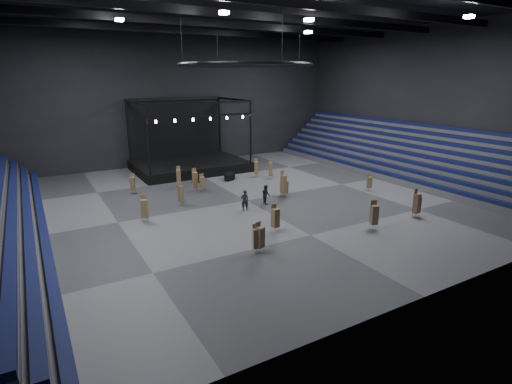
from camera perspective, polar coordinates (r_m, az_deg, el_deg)
floor at (r=40.00m, az=-1.37°, el=-1.22°), size 50.00×50.00×0.00m
ceiling at (r=38.64m, az=-1.57°, el=25.16°), size 50.00×42.00×0.20m
wall_back at (r=57.57m, az=-11.78°, el=12.91°), size 50.00×0.20×18.00m
wall_front at (r=22.33m, az=25.50°, el=6.97°), size 50.00×0.20×18.00m
wall_right at (r=54.80m, az=22.70°, el=11.88°), size 0.20×42.00×18.00m
bleachers_right at (r=54.08m, az=20.52°, el=4.25°), size 7.20×40.00×6.40m
stage at (r=54.04m, az=-9.70°, el=4.74°), size 14.00×10.00×9.20m
truss_ring at (r=38.18m, az=-1.51°, el=17.74°), size 12.30×12.30×5.15m
roof_girders at (r=38.52m, az=-1.56°, el=23.99°), size 49.00×30.35×0.70m
floodlights at (r=35.01m, az=1.86°, el=23.78°), size 28.60×16.60×0.25m
flight_case_left at (r=47.26m, az=-8.36°, el=1.85°), size 1.32×0.93×0.79m
flight_case_mid at (r=47.66m, az=-3.83°, el=2.08°), size 1.25×0.93×0.75m
flight_case_right at (r=48.35m, az=-3.80°, el=2.31°), size 1.27×0.75×0.80m
chair_stack_0 at (r=41.39m, az=3.85°, el=0.83°), size 0.54×0.54×1.93m
chair_stack_1 at (r=45.14m, az=-11.00°, el=2.14°), size 0.57×0.57×2.43m
chair_stack_2 at (r=48.30m, az=2.10°, el=3.30°), size 0.53×0.53×2.37m
chair_stack_3 at (r=43.47m, az=-8.72°, el=1.78°), size 0.49×0.49×2.51m
chair_stack_4 at (r=37.63m, az=21.96°, el=-1.45°), size 0.53×0.53×2.61m
chair_stack_5 at (r=33.58m, az=16.52°, el=-3.06°), size 0.70×0.70×2.42m
chair_stack_6 at (r=42.89m, az=-7.70°, el=1.34°), size 0.49×0.49×2.03m
chair_stack_7 at (r=38.86m, az=-10.70°, el=-0.21°), size 0.56×0.56×2.32m
chair_stack_8 at (r=35.15m, az=-15.67°, el=-2.19°), size 0.69×0.69×2.36m
chair_stack_9 at (r=37.81m, az=22.02°, el=-1.67°), size 0.53×0.53×2.12m
chair_stack_10 at (r=49.17m, az=0.03°, el=3.52°), size 0.56×0.56×2.30m
chair_stack_11 at (r=44.78m, az=15.90°, el=1.38°), size 0.50×0.50×1.86m
chair_stack_12 at (r=41.27m, az=4.28°, el=0.76°), size 0.47×0.47×1.93m
chair_stack_13 at (r=28.05m, az=0.02°, el=-6.59°), size 0.54×0.54×2.13m
chair_stack_14 at (r=31.69m, az=2.76°, el=-3.64°), size 0.57×0.57×2.32m
chair_stack_15 at (r=28.05m, az=0.57°, el=-6.40°), size 0.62×0.62×2.27m
chair_stack_16 at (r=40.83m, az=3.94°, el=1.17°), size 0.59×0.59×2.79m
chair_stack_17 at (r=43.86m, az=-17.20°, el=1.16°), size 0.58×0.58×2.20m
man_center at (r=36.82m, az=-1.62°, el=-1.20°), size 0.82×0.67×1.94m
crew_member at (r=38.77m, az=1.42°, el=-0.34°), size 0.82×1.00×1.88m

